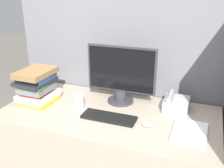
{
  "coord_description": "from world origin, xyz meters",
  "views": [
    {
      "loc": [
        0.61,
        -1.18,
        1.65
      ],
      "look_at": [
        0.01,
        0.42,
        0.98
      ],
      "focal_mm": 42.0,
      "sensor_mm": 36.0,
      "label": 1
    }
  ],
  "objects_px": {
    "monitor": "(121,77)",
    "desk_telephone": "(176,104)",
    "coffee_cup": "(79,101)",
    "book_stack": "(37,86)",
    "mouse": "(147,124)",
    "keyboard": "(109,117)"
  },
  "relations": [
    {
      "from": "mouse",
      "to": "coffee_cup",
      "type": "distance_m",
      "value": 0.54
    },
    {
      "from": "desk_telephone",
      "to": "book_stack",
      "type": "bearing_deg",
      "value": -167.03
    },
    {
      "from": "book_stack",
      "to": "mouse",
      "type": "bearing_deg",
      "value": -4.38
    },
    {
      "from": "keyboard",
      "to": "mouse",
      "type": "xyz_separation_m",
      "value": [
        0.27,
        -0.01,
        0.0
      ]
    },
    {
      "from": "monitor",
      "to": "coffee_cup",
      "type": "bearing_deg",
      "value": -138.55
    },
    {
      "from": "keyboard",
      "to": "book_stack",
      "type": "height_order",
      "value": "book_stack"
    },
    {
      "from": "coffee_cup",
      "to": "desk_telephone",
      "type": "xyz_separation_m",
      "value": [
        0.67,
        0.23,
        -0.01
      ]
    },
    {
      "from": "keyboard",
      "to": "desk_telephone",
      "type": "height_order",
      "value": "desk_telephone"
    },
    {
      "from": "mouse",
      "to": "book_stack",
      "type": "relative_size",
      "value": 0.24
    },
    {
      "from": "desk_telephone",
      "to": "monitor",
      "type": "bearing_deg",
      "value": -178.69
    },
    {
      "from": "monitor",
      "to": "desk_telephone",
      "type": "distance_m",
      "value": 0.45
    },
    {
      "from": "coffee_cup",
      "to": "keyboard",
      "type": "bearing_deg",
      "value": -14.53
    },
    {
      "from": "monitor",
      "to": "desk_telephone",
      "type": "bearing_deg",
      "value": 1.31
    },
    {
      "from": "coffee_cup",
      "to": "desk_telephone",
      "type": "bearing_deg",
      "value": 18.87
    },
    {
      "from": "monitor",
      "to": "coffee_cup",
      "type": "relative_size",
      "value": 4.65
    },
    {
      "from": "mouse",
      "to": "book_stack",
      "type": "height_order",
      "value": "book_stack"
    },
    {
      "from": "mouse",
      "to": "book_stack",
      "type": "xyz_separation_m",
      "value": [
        -0.88,
        0.07,
        0.12
      ]
    },
    {
      "from": "monitor",
      "to": "mouse",
      "type": "bearing_deg",
      "value": -45.87
    },
    {
      "from": "coffee_cup",
      "to": "desk_telephone",
      "type": "height_order",
      "value": "desk_telephone"
    },
    {
      "from": "keyboard",
      "to": "coffee_cup",
      "type": "distance_m",
      "value": 0.27
    },
    {
      "from": "monitor",
      "to": "book_stack",
      "type": "xyz_separation_m",
      "value": [
        -0.6,
        -0.22,
        -0.08
      ]
    },
    {
      "from": "monitor",
      "to": "coffee_cup",
      "type": "height_order",
      "value": "monitor"
    }
  ]
}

